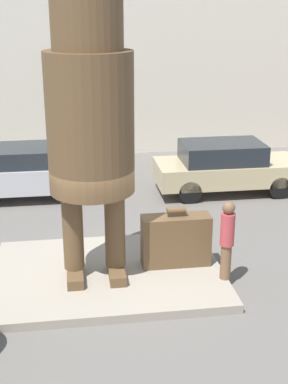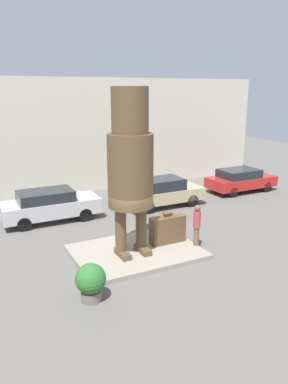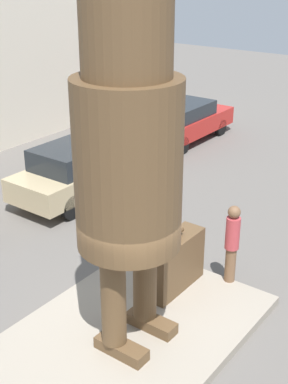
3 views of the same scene
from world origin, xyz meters
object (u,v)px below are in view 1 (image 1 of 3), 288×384
object	(u,v)px
tourist	(227,237)
parked_car_silver	(24,171)
statue_figure	(90,103)
parked_car_tan	(226,166)
giant_suitcase	(176,240)

from	to	relation	value
tourist	parked_car_silver	bearing A→B (deg)	126.09
statue_figure	tourist	world-z (taller)	statue_figure
statue_figure	tourist	xyz separation A→B (m)	(2.63, -0.52, -2.67)
tourist	parked_car_tan	size ratio (longest dim) A/B	0.38
parked_car_tan	parked_car_silver	bearing A→B (deg)	175.94
parked_car_silver	parked_car_tan	world-z (taller)	parked_car_tan
giant_suitcase	tourist	bearing A→B (deg)	-41.39
parked_car_silver	parked_car_tan	xyz separation A→B (m)	(6.06, -0.43, 0.01)
tourist	parked_car_tan	world-z (taller)	tourist
parked_car_silver	parked_car_tan	distance (m)	6.07
statue_figure	parked_car_silver	distance (m)	6.49
tourist	giant_suitcase	bearing A→B (deg)	138.61
statue_figure	parked_car_silver	bearing A→B (deg)	107.77
giant_suitcase	tourist	size ratio (longest dim) A/B	0.87
statue_figure	parked_car_tan	world-z (taller)	statue_figure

